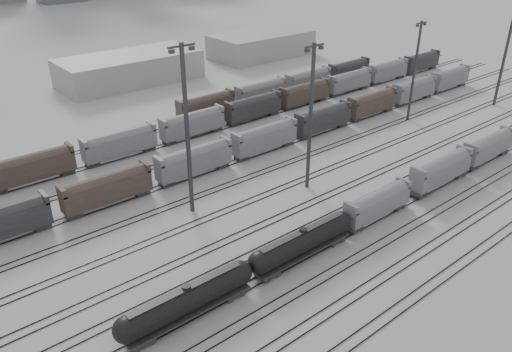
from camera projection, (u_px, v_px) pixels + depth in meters
ground at (360, 232)px, 75.83m from camera, size 900.00×900.00×0.00m
tracks at (283, 189)px, 87.83m from camera, size 220.00×71.50×0.16m
tank_car_a at (188, 300)px, 58.25m from camera, size 18.61×3.10×4.60m
tank_car_b at (303, 242)px, 68.83m from camera, size 18.70×3.12×4.62m
hopper_car_a at (377, 203)px, 77.90m from camera, size 13.40×2.66×4.79m
hopper_car_b at (441, 169)px, 87.66m from camera, size 15.04×2.99×5.38m
hopper_car_c at (488, 146)px, 97.04m from camera, size 14.50×2.88×5.18m
light_mast_b at (187, 128)px, 74.88m from camera, size 4.36×0.70×27.26m
light_mast_c at (311, 115)px, 82.67m from camera, size 4.07×0.65×25.42m
light_mast_d at (415, 69)px, 113.52m from camera, size 3.66×0.59×22.87m
light_mast_e at (507, 48)px, 121.92m from camera, size 4.42×0.71×27.61m
bg_string_near at (265, 139)px, 101.09m from camera, size 151.00×3.00×5.60m
bg_string_mid at (253, 108)px, 117.76m from camera, size 151.00×3.00×5.60m
bg_string_far at (285, 87)px, 133.16m from camera, size 66.00×3.00×5.60m
warehouse_mid at (130, 69)px, 145.02m from camera, size 40.00×18.00×8.00m
warehouse_right at (262, 45)px, 173.30m from camera, size 35.00×18.00×8.00m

